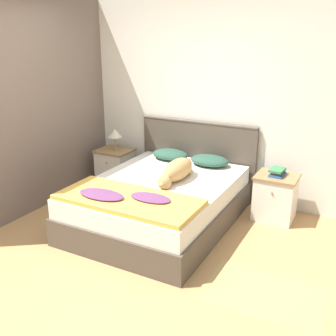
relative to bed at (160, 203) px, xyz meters
name	(u,v)px	position (x,y,z in m)	size (l,w,h in m)	color
ground_plane	(104,264)	(-0.06, -1.02, -0.26)	(16.00, 16.00, 0.00)	tan
wall_back	(197,101)	(-0.06, 1.11, 1.02)	(9.00, 0.06, 2.55)	silver
wall_side_left	(51,104)	(-1.59, 0.03, 1.02)	(0.06, 3.10, 2.55)	#706056
bed	(160,203)	(0.00, 0.00, 0.00)	(1.55, 2.04, 0.52)	#4C4238
headboard	(197,156)	(0.00, 1.04, 0.28)	(1.63, 0.06, 1.03)	#4C4238
nightstand_left	(116,168)	(-1.15, 0.75, 0.02)	(0.48, 0.43, 0.55)	silver
nightstand_right	(275,197)	(1.15, 0.75, 0.02)	(0.48, 0.43, 0.55)	silver
pillow_left	(170,154)	(-0.28, 0.80, 0.33)	(0.50, 0.35, 0.13)	#284C3D
pillow_right	(210,161)	(0.28, 0.80, 0.33)	(0.50, 0.35, 0.13)	#284C3D
quilt	(127,199)	(-0.01, -0.65, 0.29)	(1.46, 0.66, 0.09)	gold
dog	(177,171)	(0.15, 0.13, 0.38)	(0.24, 0.80, 0.24)	tan
book_stack	(278,172)	(1.15, 0.75, 0.33)	(0.18, 0.24, 0.08)	#285689
table_lamp	(115,134)	(-1.15, 0.77, 0.51)	(0.21, 0.21, 0.29)	#9E7A4C
rug	(265,294)	(1.45, -0.76, -0.25)	(1.01, 0.69, 0.00)	tan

